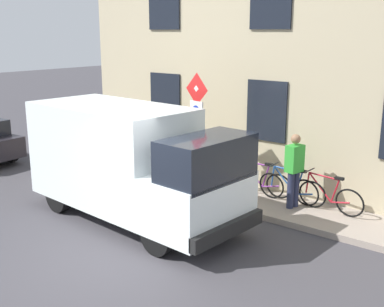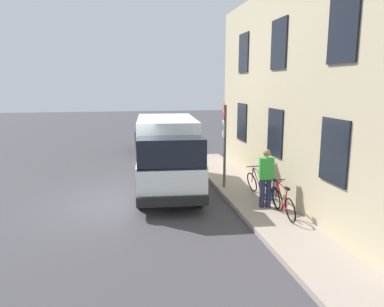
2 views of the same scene
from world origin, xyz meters
TOP-DOWN VIEW (x-y plane):
  - ground_plane at (0.00, 0.00)m, footprint 80.00×80.00m
  - sidewalk_slab at (4.26, 0.00)m, footprint 1.61×14.17m
  - building_facade at (5.41, 0.00)m, footprint 0.75×12.17m
  - sign_post_stacked at (3.66, 1.11)m, footprint 0.19×0.55m
  - delivery_van at (1.76, 1.48)m, footprint 2.36×5.45m
  - bicycle_red at (4.51, -1.92)m, footprint 0.46×1.71m
  - bicycle_blue at (4.51, -1.04)m, footprint 0.46×1.71m
  - bicycle_purple at (4.51, -0.15)m, footprint 0.47×1.72m
  - pedestrian at (4.30, -1.19)m, footprint 0.44×0.34m

SIDE VIEW (x-z plane):
  - ground_plane at x=0.00m, z-range 0.00..0.00m
  - sidewalk_slab at x=4.26m, z-range 0.00..0.14m
  - bicycle_red at x=4.51m, z-range 0.07..0.96m
  - bicycle_blue at x=4.51m, z-range 0.07..0.96m
  - bicycle_purple at x=4.51m, z-range 0.07..0.95m
  - pedestrian at x=4.30m, z-range 0.21..1.93m
  - delivery_van at x=1.76m, z-range 0.08..2.58m
  - sign_post_stacked at x=3.66m, z-range 0.64..3.52m
  - building_facade at x=5.41m, z-range 0.00..6.78m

